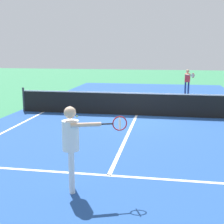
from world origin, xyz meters
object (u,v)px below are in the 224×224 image
(player_near, at_px, (72,139))
(player_far, at_px, (187,79))
(net, at_px, (137,104))
(tennis_ball_near_net, at_px, (77,116))

(player_near, bearing_deg, player_far, 77.97)
(net, bearing_deg, tennis_ball_near_net, -162.29)
(net, relative_size, player_far, 6.74)
(net, distance_m, player_near, 7.27)
(net, distance_m, player_far, 7.38)
(net, distance_m, tennis_ball_near_net, 2.53)
(tennis_ball_near_net, bearing_deg, player_near, -74.33)
(net, relative_size, player_near, 6.06)
(net, height_order, tennis_ball_near_net, net)
(net, bearing_deg, player_far, 70.41)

